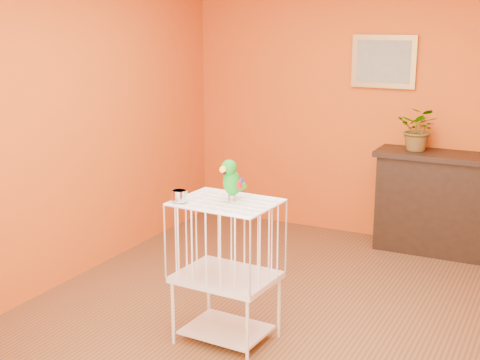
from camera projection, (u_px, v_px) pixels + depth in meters
The scene contains 8 objects.
ground at pixel (291, 323), 4.85m from camera, with size 4.50×4.50×0.00m, color brown.
room_shell at pixel (295, 106), 4.47m from camera, with size 4.50×4.50×4.50m.
console_cabinet at pixel (444, 204), 6.19m from camera, with size 1.28×0.46×0.95m.
potted_plant at pixel (419, 134), 6.16m from camera, with size 0.37×0.41×0.32m, color #26722D.
framed_picture at pixel (384, 62), 6.35m from camera, with size 0.62×0.04×0.50m.
birdcage at pixel (226, 270), 4.48m from camera, with size 0.67×0.53×0.99m.
feed_cup at pixel (179, 196), 4.34m from camera, with size 0.10×0.10×0.07m, color silver.
parrot at pixel (232, 180), 4.35m from camera, with size 0.14×0.26×0.28m.
Camera 1 is at (1.68, -4.15, 2.17)m, focal length 50.00 mm.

